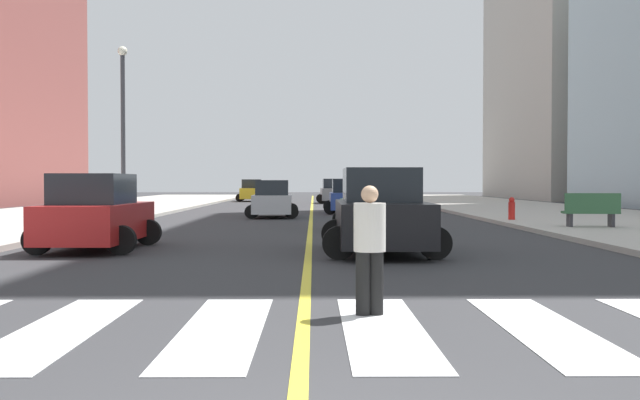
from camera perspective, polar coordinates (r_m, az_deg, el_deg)
The scene contains 14 objects.
crosswalk_paint at distance 8.24m, azimuth -1.35°, elevation -10.06°, with size 13.50×4.00×0.01m.
lane_divider_paint at distance 44.10m, azimuth -0.65°, elevation -0.69°, with size 0.16×80.00×0.01m, color yellow.
parking_garage_concrete at distance 77.44m, azimuth 21.36°, elevation 10.59°, with size 18.00×24.00×28.17m, color #B2ADA3.
car_green_nearest at distance 24.64m, azimuth 3.89°, elevation -0.52°, with size 2.47×3.90×1.72m.
car_silver_second at distance 33.39m, azimuth -3.75°, elevation -0.01°, with size 2.46×3.89×1.72m.
car_blue_third at distance 37.85m, azimuth 2.15°, elevation 0.21°, with size 2.50×4.00×1.79m.
car_gray_fourth at distance 55.65m, azimuth 1.07°, elevation 0.65°, with size 2.68×4.24×1.87m.
car_black_fifth at distance 16.79m, azimuth 4.80°, elevation -1.06°, with size 2.75×4.40×1.96m.
car_red_sixth at distance 18.37m, azimuth -17.17°, elevation -1.08°, with size 2.60×4.13×1.84m.
car_yellow_seventh at distance 61.06m, azimuth -5.37°, elevation 0.70°, with size 2.69×4.20×1.84m.
park_bench at distance 25.67m, azimuth 20.49°, elevation -0.79°, with size 1.84×0.72×1.12m.
pedestrian_crossing at distance 8.97m, azimuth 3.91°, elevation -3.46°, with size 0.40×0.40×1.60m.
fire_hydrant at distance 29.68m, azimuth 14.79°, elevation -0.67°, with size 0.26×0.26×0.89m.
street_lamp at distance 34.72m, azimuth -15.19°, elevation 6.39°, with size 0.44×0.44×7.70m.
Camera 1 is at (0.12, -4.07, 1.65)m, focal length 40.82 mm.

